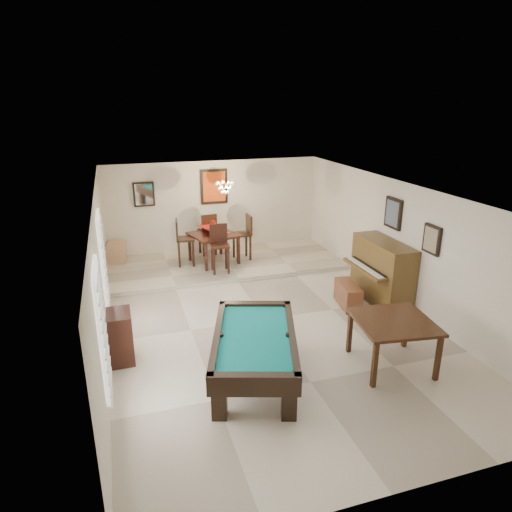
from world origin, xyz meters
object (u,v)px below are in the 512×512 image
piano_bench (348,295)px  dining_chair_east (242,237)px  square_table (392,343)px  flower_vase (213,225)px  dining_table (214,246)px  corner_bench (117,252)px  upright_piano (376,273)px  chandelier (225,183)px  dining_chair_south (220,249)px  apothecary_chest (121,337)px  dining_chair_north (207,234)px  dining_chair_west (186,242)px  pool_table (255,358)px

piano_bench → dining_chair_east: bearing=113.8°
square_table → flower_vase: flower_vase is taller
dining_table → corner_bench: size_ratio=1.96×
upright_piano → corner_bench: (-5.26, 4.04, -0.31)m
square_table → piano_bench: (0.44, 2.28, -0.17)m
chandelier → dining_chair_south: bearing=-115.7°
apothecary_chest → dining_table: size_ratio=0.82×
upright_piano → dining_chair_north: upright_piano is taller
upright_piano → dining_chair_north: 4.85m
dining_chair_east → corner_bench: bearing=-105.5°
dining_chair_north → dining_chair_west: 0.99m
flower_vase → pool_table: bearing=-95.5°
dining_table → corner_bench: bearing=161.0°
upright_piano → apothecary_chest: size_ratio=1.85×
dining_chair_south → dining_chair_east: (0.78, 0.77, 0.01)m
corner_bench → chandelier: size_ratio=0.92×
square_table → upright_piano: size_ratio=0.73×
apothecary_chest → dining_table: dining_table is taller
dining_chair_south → dining_chair_north: dining_chair_south is taller
apothecary_chest → dining_chair_south: size_ratio=0.75×
flower_vase → dining_chair_north: 0.84m
flower_vase → dining_chair_south: 0.86m
dining_chair_north → flower_vase: bearing=83.8°
dining_table → dining_chair_west: (-0.72, 0.03, 0.15)m
flower_vase → corner_bench: size_ratio=0.46×
piano_bench → apothecary_chest: 4.74m
chandelier → pool_table: bearing=-99.0°
pool_table → corner_bench: bearing=125.4°
apothecary_chest → corner_bench: size_ratio=1.60×
square_table → flower_vase: (-1.76, 5.49, 0.73)m
chandelier → apothecary_chest: bearing=-125.5°
upright_piano → dining_table: upright_piano is taller
apothecary_chest → chandelier: bearing=54.5°
square_table → upright_piano: 2.53m
square_table → dining_chair_east: size_ratio=1.01×
flower_vase → dining_chair_east: 0.88m
upright_piano → flower_vase: (-2.83, 3.21, 0.46)m
apothecary_chest → dining_chair_west: 4.39m
piano_bench → dining_chair_south: size_ratio=0.75×
square_table → dining_chair_west: (-2.49, 5.52, 0.31)m
apothecary_chest → dining_table: 4.70m
dining_chair_north → chandelier: chandelier is taller
dining_chair_south → dining_chair_east: size_ratio=0.99×
pool_table → apothecary_chest: bearing=166.2°
square_table → dining_chair_west: bearing=114.3°
flower_vase → chandelier: size_ratio=0.42×
dining_table → square_table: bearing=-72.2°
dining_table → apothecary_chest: bearing=-121.8°
upright_piano → dining_chair_south: 3.75m
corner_bench → apothecary_chest: bearing=-90.5°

